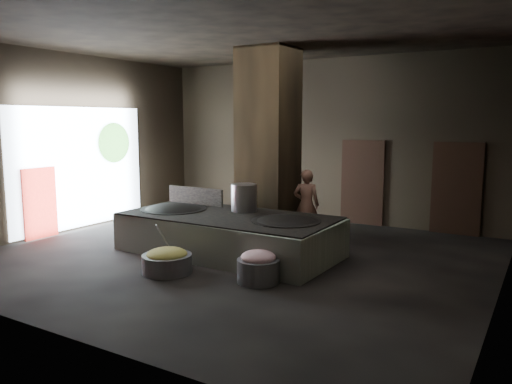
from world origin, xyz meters
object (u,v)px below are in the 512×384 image
Objects in this scene: wok_left at (174,213)px; meat_basin at (258,271)px; veg_basin at (167,264)px; stock_pot at (244,198)px; hearth_platform at (228,235)px; cook at (306,205)px; wok_right at (286,225)px.

wok_left reaches higher than meat_basin.
veg_basin is 1.24× the size of meat_basin.
stock_pot is 0.80× the size of meat_basin.
hearth_platform is 2.74× the size of cook.
wok_right is at bearing -21.04° from stock_pot.
wok_right is 2.25× the size of stock_pot.
wok_right reaches higher than veg_basin.
wok_right is at bearing 97.52° from meat_basin.
meat_basin is at bearing -39.31° from hearth_platform.
wok_right is 1.49m from meat_basin.
cook is 1.81× the size of veg_basin.
hearth_platform is 2.04m from meat_basin.
stock_pot reaches higher than meat_basin.
veg_basin is (1.24, -1.68, -0.58)m from wok_left.
stock_pot is 1.67m from cook.
wok_right is at bearing 3.75° from hearth_platform.
cook is (0.90, 1.96, 0.44)m from hearth_platform.
stock_pot is at bearing 86.44° from hearth_platform.
stock_pot is 2.49m from veg_basin.
cook is (-0.45, 1.91, 0.09)m from wok_right.
hearth_platform is at bearing 46.04° from cook.
stock_pot is (1.50, 0.60, 0.38)m from wok_left.
hearth_platform is 4.95× the size of veg_basin.
cook reaches higher than stock_pot.
meat_basin reaches higher than veg_basin.
cook is at bearing 103.20° from wok_right.
cook reaches higher than wok_left.
veg_basin is (-0.21, -1.73, -0.23)m from hearth_platform.
hearth_platform is 1.40m from wok_right.
cook is at bearing 100.84° from meat_basin.
wok_right is 1.80× the size of meat_basin.
wok_right is 1.44m from stock_pot.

